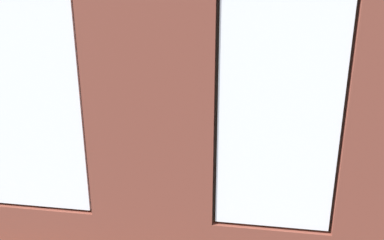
% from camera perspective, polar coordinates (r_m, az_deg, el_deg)
% --- Properties ---
extents(ground_plane, '(6.98, 5.88, 0.10)m').
position_cam_1_polar(ground_plane, '(6.42, 0.02, -7.96)').
color(ground_plane, '#99663D').
extents(brick_wall_with_windows, '(6.38, 0.30, 3.59)m').
position_cam_1_polar(brick_wall_with_windows, '(3.43, -6.62, 1.89)').
color(brick_wall_with_windows, brown).
rests_on(brick_wall_with_windows, ground_plane).
extents(white_wall_right, '(0.10, 4.88, 3.59)m').
position_cam_1_polar(white_wall_right, '(6.91, -27.21, 7.98)').
color(white_wall_right, silver).
rests_on(white_wall_right, ground_plane).
extents(couch_by_window, '(2.09, 0.87, 0.80)m').
position_cam_1_polar(couch_by_window, '(4.73, -10.52, -13.01)').
color(couch_by_window, black).
rests_on(couch_by_window, ground_plane).
extents(couch_left, '(0.92, 2.12, 0.80)m').
position_cam_1_polar(couch_left, '(5.96, 23.80, -7.64)').
color(couch_left, black).
rests_on(couch_left, ground_plane).
extents(coffee_table, '(1.55, 0.78, 0.44)m').
position_cam_1_polar(coffee_table, '(6.26, 1.91, -4.26)').
color(coffee_table, '#A87547').
rests_on(coffee_table, ground_plane).
extents(cup_ceramic, '(0.08, 0.08, 0.09)m').
position_cam_1_polar(cup_ceramic, '(6.11, 2.87, -3.88)').
color(cup_ceramic, silver).
rests_on(cup_ceramic, coffee_table).
extents(candle_jar, '(0.08, 0.08, 0.12)m').
position_cam_1_polar(candle_jar, '(6.22, 1.92, -3.32)').
color(candle_jar, '#B7333D').
rests_on(candle_jar, coffee_table).
extents(table_plant_small, '(0.13, 0.13, 0.22)m').
position_cam_1_polar(table_plant_small, '(6.16, -2.52, -2.96)').
color(table_plant_small, '#47423D').
rests_on(table_plant_small, coffee_table).
extents(remote_black, '(0.14, 0.17, 0.02)m').
position_cam_1_polar(remote_black, '(6.35, 0.28, -3.33)').
color(remote_black, black).
rests_on(remote_black, coffee_table).
extents(remote_gray, '(0.17, 0.12, 0.02)m').
position_cam_1_polar(remote_gray, '(6.33, 5.91, -3.50)').
color(remote_gray, '#59595B').
rests_on(remote_gray, coffee_table).
extents(media_console, '(1.19, 0.42, 0.56)m').
position_cam_1_polar(media_console, '(7.73, -20.55, -1.99)').
color(media_console, black).
rests_on(media_console, ground_plane).
extents(tv_flatscreen, '(1.03, 0.20, 0.69)m').
position_cam_1_polar(tv_flatscreen, '(7.56, -21.03, 2.50)').
color(tv_flatscreen, black).
rests_on(tv_flatscreen, media_console).
extents(papasan_chair, '(1.09, 1.09, 0.69)m').
position_cam_1_polar(papasan_chair, '(7.79, 0.70, 0.51)').
color(papasan_chair, olive).
rests_on(papasan_chair, ground_plane).
extents(potted_plant_between_couches, '(0.97, 1.04, 1.38)m').
position_cam_1_polar(potted_plant_between_couches, '(4.39, 8.66, -11.10)').
color(potted_plant_between_couches, '#47423D').
rests_on(potted_plant_between_couches, ground_plane).
extents(potted_plant_near_tv, '(0.82, 0.94, 1.33)m').
position_cam_1_polar(potted_plant_near_tv, '(6.48, -21.07, -1.56)').
color(potted_plant_near_tv, gray).
rests_on(potted_plant_near_tv, ground_plane).
extents(potted_plant_by_left_couch, '(0.28, 0.28, 0.56)m').
position_cam_1_polar(potted_plant_by_left_couch, '(7.22, 17.92, -2.48)').
color(potted_plant_by_left_couch, beige).
rests_on(potted_plant_by_left_couch, ground_plane).
extents(potted_plant_foreground_right, '(0.88, 0.81, 1.31)m').
position_cam_1_polar(potted_plant_foreground_right, '(8.57, -15.03, 3.81)').
color(potted_plant_foreground_right, brown).
rests_on(potted_plant_foreground_right, ground_plane).
extents(potted_plant_corner_near_left, '(0.52, 0.52, 0.81)m').
position_cam_1_polar(potted_plant_corner_near_left, '(8.17, 20.88, 0.69)').
color(potted_plant_corner_near_left, '#9E5638').
rests_on(potted_plant_corner_near_left, ground_plane).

